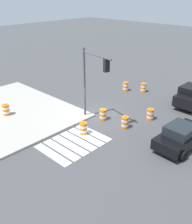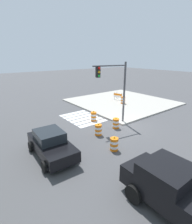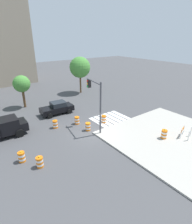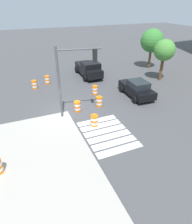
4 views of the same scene
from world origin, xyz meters
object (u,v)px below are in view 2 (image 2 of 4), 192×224
Objects in this scene: traffic_barrel_far_curb at (94,116)px; traffic_barrel_on_sidewalk at (123,100)px; sports_car at (51,144)px; pickup_truck at (178,192)px; traffic_barrel_median_near at (116,123)px; traffic_barrel_near_corner at (114,144)px; traffic_light_pole at (114,83)px; traffic_barrel_lane_center at (98,130)px; construction_barricade at (118,96)px.

traffic_barrel_on_sidewalk is at bearing -70.16° from traffic_barrel_far_curb.
pickup_truck is (-7.14, -2.26, 0.16)m from sports_car.
traffic_barrel_near_corner is at bearing 134.20° from traffic_barrel_median_near.
traffic_barrel_far_curb is (5.29, -2.24, 0.00)m from traffic_barrel_near_corner.
traffic_light_pole reaches higher than traffic_barrel_far_curb.
traffic_barrel_far_curb is 1.00× the size of traffic_barrel_lane_center.
sports_car is 0.84× the size of pickup_truck.
pickup_truck is 5.33m from traffic_barrel_near_corner.
traffic_barrel_on_sidewalk reaches higher than traffic_barrel_median_near.
traffic_barrel_near_corner is at bearing 166.04° from traffic_barrel_lane_center.
traffic_light_pole reaches higher than traffic_barrel_median_near.
sports_car is 4.30× the size of traffic_barrel_median_near.
traffic_barrel_far_curb is at bearing -60.82° from sports_car.
traffic_barrel_near_corner and traffic_barrel_far_curb have the same top height.
traffic_barrel_median_near and traffic_barrel_lane_center have the same top height.
traffic_barrel_near_corner is (5.12, -1.36, -0.52)m from pickup_truck.
traffic_barrel_on_sidewalk is at bearing -65.60° from sports_car.
traffic_barrel_lane_center is at bearing 110.30° from traffic_light_pole.
pickup_truck is at bearing 152.31° from traffic_barrel_median_near.
traffic_light_pole reaches higher than pickup_truck.
traffic_barrel_far_curb is at bearing -30.16° from traffic_barrel_lane_center.
traffic_barrel_on_sidewalk is (5.17, -8.24, 0.15)m from traffic_barrel_lane_center.
traffic_barrel_on_sidewalk is 0.19× the size of traffic_light_pole.
traffic_barrel_near_corner is 0.72× the size of construction_barricade.
construction_barricade is at bearing -37.40° from pickup_truck.
traffic_light_pole is at bearing -69.70° from traffic_barrel_lane_center.
pickup_truck is at bearing 141.39° from traffic_barrel_on_sidewalk.
pickup_truck is at bearing 160.94° from traffic_barrel_far_curb.
sports_car is at bearing 17.54° from pickup_truck.
sports_car is 4.30× the size of traffic_barrel_on_sidewalk.
traffic_barrel_near_corner is 2.58m from traffic_barrel_lane_center.
traffic_light_pole reaches higher than construction_barricade.
traffic_barrel_far_curb is at bearing -22.96° from traffic_barrel_near_corner.
traffic_barrel_on_sidewalk is (5.03, -6.15, 0.15)m from traffic_barrel_median_near.
traffic_barrel_far_curb and traffic_barrel_lane_center have the same top height.
traffic_barrel_on_sidewalk is at bearing -49.11° from traffic_barrel_near_corner.
traffic_barrel_near_corner and traffic_barrel_lane_center have the same top height.
construction_barricade is (1.89, -1.01, 0.12)m from traffic_barrel_on_sidewalk.
sports_car is 7.50m from traffic_light_pole.
traffic_barrel_near_corner is 1.00× the size of traffic_barrel_lane_center.
traffic_barrel_far_curb is at bearing 23.98° from traffic_light_pole.
sports_car is at bearing 114.40° from traffic_barrel_on_sidewalk.
traffic_barrel_far_curb is 7.05m from traffic_barrel_on_sidewalk.
traffic_barrel_near_corner is at bearing -119.16° from sports_car.
pickup_truck is 8.79m from traffic_barrel_median_near.
traffic_barrel_lane_center is 11.64m from construction_barricade.
sports_car is 4.30× the size of traffic_barrel_lane_center.
sports_car is 0.80× the size of traffic_light_pole.
traffic_barrel_far_curb is 0.19× the size of traffic_light_pole.
sports_car is 4.30× the size of traffic_barrel_near_corner.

